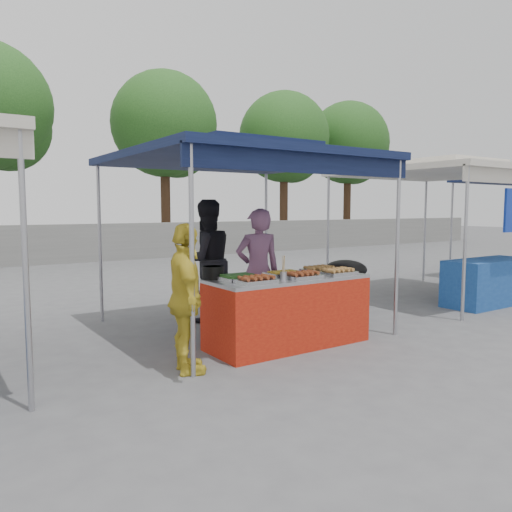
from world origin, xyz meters
TOP-DOWN VIEW (x-y plane):
  - ground_plane at (0.00, 0.00)m, footprint 80.00×80.00m
  - back_wall at (0.00, 11.00)m, footprint 40.00×0.25m
  - main_canopy at (0.00, 0.97)m, footprint 3.20×3.20m
  - neighbor_stall_right at (4.50, 0.57)m, footprint 3.20×3.20m
  - tree_2 at (4.35, 13.09)m, footprint 3.99×3.99m
  - tree_3 at (9.78, 12.75)m, footprint 3.91×3.91m
  - tree_4 at (14.24, 13.39)m, footprint 4.03×4.03m
  - vendor_table at (0.00, -0.10)m, footprint 2.00×0.80m
  - food_tray_fl at (-0.63, -0.34)m, footprint 0.42×0.30m
  - food_tray_fm at (0.03, -0.34)m, footprint 0.42×0.30m
  - food_tray_fr at (0.60, -0.33)m, footprint 0.42×0.30m
  - food_tray_bl at (-0.67, -0.03)m, footprint 0.42×0.30m
  - food_tray_bm at (-0.01, -0.02)m, footprint 0.42×0.30m
  - food_tray_br at (0.57, -0.02)m, footprint 0.42×0.30m
  - cooking_pot at (-0.85, 0.25)m, footprint 0.26×0.26m
  - skewer_cup at (-0.24, -0.33)m, footprint 0.08×0.08m
  - wok_burner at (1.15, 0.09)m, footprint 0.58×0.58m
  - crate_left at (-0.27, 0.54)m, footprint 0.52×0.36m
  - crate_right at (0.32, 0.46)m, footprint 0.55×0.38m
  - crate_stacked at (0.32, 0.46)m, footprint 0.51×0.36m
  - vendor_woman at (0.05, 0.63)m, footprint 0.70×0.56m
  - helper_man at (-0.20, 1.63)m, footprint 0.91×0.73m
  - customer_person at (-1.50, -0.34)m, footprint 0.62×0.97m

SIDE VIEW (x-z plane):
  - ground_plane at x=0.00m, z-range 0.00..0.00m
  - crate_left at x=-0.27m, z-range 0.00..0.31m
  - crate_right at x=0.32m, z-range 0.00..0.33m
  - vendor_table at x=0.00m, z-range 0.00..0.85m
  - crate_stacked at x=0.32m, z-range 0.33..0.64m
  - wok_burner at x=1.15m, z-range 0.09..1.07m
  - back_wall at x=0.00m, z-range 0.00..1.20m
  - customer_person at x=-1.50m, z-range 0.00..1.54m
  - vendor_woman at x=0.05m, z-range 0.00..1.68m
  - food_tray_fl at x=-0.63m, z-range 0.85..0.92m
  - food_tray_fm at x=0.03m, z-range 0.85..0.92m
  - food_tray_fr at x=0.60m, z-range 0.85..0.92m
  - food_tray_bl at x=-0.67m, z-range 0.85..0.92m
  - food_tray_bm at x=-0.01m, z-range 0.85..0.92m
  - food_tray_br at x=0.57m, z-range 0.85..0.92m
  - skewer_cup at x=-0.24m, z-range 0.85..0.95m
  - helper_man at x=-0.20m, z-range 0.00..1.81m
  - cooking_pot at x=-0.85m, z-range 0.85..1.00m
  - neighbor_stall_right at x=4.50m, z-range 0.32..2.89m
  - main_canopy at x=0.00m, z-range 1.08..3.65m
  - tree_3 at x=9.78m, z-range 1.24..7.96m
  - tree_2 at x=4.35m, z-range 1.26..8.12m
  - tree_4 at x=14.24m, z-range 1.28..8.20m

